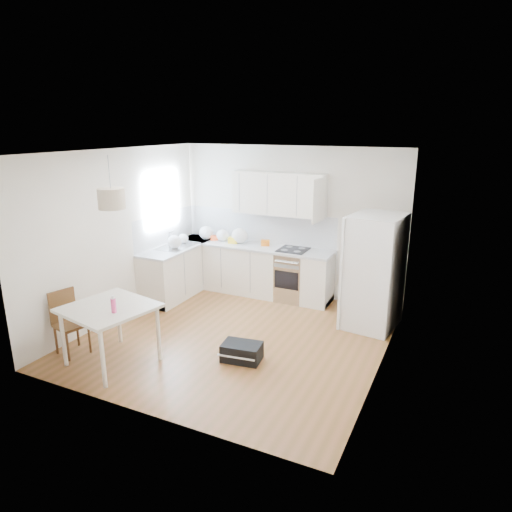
{
  "coord_description": "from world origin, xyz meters",
  "views": [
    {
      "loc": [
        2.93,
        -5.48,
        3.04
      ],
      "look_at": [
        0.14,
        0.4,
        1.17
      ],
      "focal_mm": 32.0,
      "sensor_mm": 36.0,
      "label": 1
    }
  ],
  "objects_px": {
    "gym_bag": "(242,352)",
    "dining_table": "(109,313)",
    "refrigerator": "(375,272)",
    "dining_chair": "(71,324)"
  },
  "relations": [
    {
      "from": "gym_bag",
      "to": "dining_table",
      "type": "bearing_deg",
      "value": -160.19
    },
    {
      "from": "refrigerator",
      "to": "dining_chair",
      "type": "height_order",
      "value": "refrigerator"
    },
    {
      "from": "refrigerator",
      "to": "dining_chair",
      "type": "relative_size",
      "value": 2.0
    },
    {
      "from": "dining_table",
      "to": "dining_chair",
      "type": "relative_size",
      "value": 1.36
    },
    {
      "from": "dining_table",
      "to": "gym_bag",
      "type": "xyz_separation_m",
      "value": [
        1.51,
        0.79,
        -0.59
      ]
    },
    {
      "from": "dining_chair",
      "to": "gym_bag",
      "type": "height_order",
      "value": "dining_chair"
    },
    {
      "from": "dining_table",
      "to": "gym_bag",
      "type": "bearing_deg",
      "value": 39.66
    },
    {
      "from": "refrigerator",
      "to": "dining_table",
      "type": "relative_size",
      "value": 1.47
    },
    {
      "from": "refrigerator",
      "to": "gym_bag",
      "type": "relative_size",
      "value": 3.42
    },
    {
      "from": "refrigerator",
      "to": "gym_bag",
      "type": "distance_m",
      "value": 2.43
    }
  ]
}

